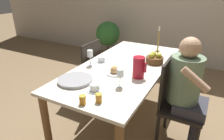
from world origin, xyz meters
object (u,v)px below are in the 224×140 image
at_px(chair_person_side, 175,102).
at_px(potted_plant, 108,35).
at_px(jam_jar_amber, 82,99).
at_px(teacup_across, 101,60).
at_px(fruit_bowl, 155,59).
at_px(person_seated, 188,87).
at_px(wine_glass_water, 90,54).
at_px(candlestick_tall, 158,42).
at_px(chair_opposite, 84,73).
at_px(teacup_near_person, 94,88).
at_px(serving_tray, 75,80).
at_px(wine_glass_juice, 120,74).
at_px(jam_jar_red, 99,98).
at_px(red_pitcher, 139,67).
at_px(bread_plate, 115,71).

relative_size(chair_person_side, potted_plant, 1.11).
bearing_deg(jam_jar_amber, teacup_across, 111.89).
bearing_deg(teacup_across, fruit_bowl, 25.27).
bearing_deg(potted_plant, chair_person_side, -46.14).
relative_size(chair_person_side, person_seated, 0.79).
distance_m(wine_glass_water, fruit_bowl, 0.74).
bearing_deg(jam_jar_amber, candlestick_tall, 84.75).
relative_size(chair_opposite, teacup_across, 6.84).
relative_size(person_seated, fruit_bowl, 5.86).
xyz_separation_m(teacup_near_person, teacup_across, (-0.31, 0.62, 0.00)).
height_order(jam_jar_amber, fruit_bowl, fruit_bowl).
relative_size(teacup_across, serving_tray, 0.41).
relative_size(person_seated, potted_plant, 1.40).
xyz_separation_m(candlestick_tall, potted_plant, (-1.46, 1.24, -0.33)).
relative_size(teacup_across, jam_jar_amber, 1.88).
bearing_deg(wine_glass_juice, potted_plant, 121.54).
bearing_deg(jam_jar_amber, jam_jar_red, 39.74).
bearing_deg(jam_jar_red, chair_person_side, 56.33).
bearing_deg(potted_plant, jam_jar_red, -62.04).
relative_size(chair_opposite, jam_jar_red, 12.83).
distance_m(teacup_near_person, serving_tray, 0.27).
xyz_separation_m(red_pitcher, teacup_across, (-0.54, 0.19, -0.08)).
bearing_deg(teacup_near_person, potted_plant, 117.00).
bearing_deg(jam_jar_amber, teacup_near_person, 97.75).
xyz_separation_m(wine_glass_juice, teacup_across, (-0.46, 0.44, -0.09)).
bearing_deg(wine_glass_water, potted_plant, 114.36).
distance_m(wine_glass_water, teacup_near_person, 0.60).
xyz_separation_m(chair_opposite, bread_plate, (0.64, -0.34, 0.29)).
height_order(fruit_bowl, candlestick_tall, candlestick_tall).
height_order(wine_glass_juice, candlestick_tall, candlestick_tall).
relative_size(wine_glass_water, wine_glass_juice, 1.04).
bearing_deg(fruit_bowl, jam_jar_amber, -101.65).
bearing_deg(teacup_across, jam_jar_amber, -68.11).
xyz_separation_m(wine_glass_juice, candlestick_tall, (0.01, 1.13, 0.01)).
distance_m(serving_tray, jam_jar_amber, 0.40).
height_order(teacup_across, jam_jar_amber, jam_jar_amber).
height_order(wine_glass_juice, jam_jar_amber, wine_glass_juice).
xyz_separation_m(jam_jar_amber, jam_jar_red, (0.10, 0.08, 0.00)).
height_order(chair_person_side, candlestick_tall, candlestick_tall).
distance_m(chair_opposite, jam_jar_amber, 1.20).
relative_size(bread_plate, jam_jar_red, 2.51).
distance_m(teacup_near_person, fruit_bowl, 0.92).
height_order(red_pitcher, candlestick_tall, candlestick_tall).
distance_m(chair_opposite, wine_glass_juice, 1.05).
bearing_deg(bread_plate, serving_tray, -126.61).
distance_m(jam_jar_red, fruit_bowl, 1.03).
bearing_deg(wine_glass_water, bread_plate, -12.83).
relative_size(teacup_across, candlestick_tall, 0.41).
height_order(teacup_across, bread_plate, bread_plate).
distance_m(serving_tray, candlestick_tall, 1.32).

